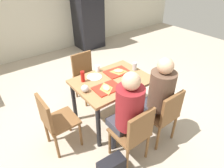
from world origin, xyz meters
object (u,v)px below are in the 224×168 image
Objects in this scene: chair_near_right at (164,114)px; handbag at (111,168)px; condiment_bottle at (83,76)px; chair_near_left at (134,132)px; plastic_cup_a at (97,68)px; drink_fridge at (88,13)px; chair_far_side at (85,73)px; chair_left_end at (54,120)px; soda_can at (135,66)px; person_in_red at (127,110)px; tray_red_near at (107,88)px; pizza_slice_b at (119,71)px; plastic_cup_b at (129,86)px; main_table at (112,86)px; foil_bundle at (85,88)px; pizza_slice_a at (106,88)px; paper_plate_near_edge at (130,82)px; tray_red_far at (117,72)px; paper_plate_center at (94,77)px; person_in_brown_jacket at (158,93)px.

chair_near_right is 2.65× the size of handbag.
chair_near_left is at bearing -85.33° from condiment_bottle.
drink_fridge reaches higher than plastic_cup_a.
chair_near_left is at bearing -99.87° from chair_far_side.
chair_left_end is 1.42m from soda_can.
person_in_red is at bearing 90.00° from chair_near_left.
tray_red_near is 1.12× the size of handbag.
chair_far_side is at bearing 121.25° from soda_can.
plastic_cup_b is (-0.18, -0.44, 0.03)m from pizza_slice_b.
main_table is 0.27m from pizza_slice_b.
plastic_cup_a is (0.16, 0.47, 0.04)m from tray_red_near.
pizza_slice_b is at bearing -72.69° from chair_far_side.
foil_bundle is at bearing 147.16° from plastic_cup_b.
foil_bundle is at bearing -122.48° from drink_fridge.
person_in_red is at bearing -138.04° from soda_can.
condiment_bottle is at bearing -160.05° from plastic_cup_a.
chair_near_left is 1.57m from chair_far_side.
chair_left_end is at bearing 146.98° from chair_near_right.
pizza_slice_a is 2.05× the size of soda_can.
paper_plate_near_edge is at bearing -111.48° from drink_fridge.
condiment_bottle is (-0.38, 0.55, 0.03)m from plastic_cup_b.
foil_bundle is (-0.46, -0.02, 0.16)m from main_table.
soda_can is at bearing 38.38° from paper_plate_near_edge.
drink_fridge is (0.91, 2.83, 0.15)m from soda_can.
tray_red_far is at bearing 160.05° from soda_can.
chair_near_left and chair_near_right have the same top height.
pizza_slice_b is 2.98m from drink_fridge.
paper_plate_near_edge is at bearing 41.06° from plastic_cup_b.
paper_plate_near_edge is 1.14m from handbag.
chair_near_right is 3.86× the size of paper_plate_near_edge.
pizza_slice_a is at bearing -117.78° from drink_fridge.
soda_can is at bearing 0.81° from chair_left_end.
handbag is (-0.41, -0.65, -0.63)m from pizza_slice_a.
plastic_cup_a is (0.13, 0.12, 0.05)m from paper_plate_center.
pizza_slice_a is 0.28m from foil_bundle.
chair_near_right is 0.67× the size of person_in_red.
plastic_cup_b is 0.82× the size of soda_can.
plastic_cup_a reaches higher than pizza_slice_b.
paper_plate_near_edge is 2.20× the size of plastic_cup_b.
tray_red_near is at bearing 80.77° from person_in_red.
person_in_red is 1.00m from plastic_cup_a.
tray_red_far is at bearing -10.29° from condiment_bottle.
drink_fridge reaches higher than paper_plate_center.
main_table is 10.79× the size of plastic_cup_a.
person_in_brown_jacket reaches higher than condiment_bottle.
soda_can is (0.73, 0.66, 0.06)m from person_in_red.
pizza_slice_b is 0.27m from soda_can.
person_in_brown_jacket reaches higher than main_table.
plastic_cup_b is at bearing -19.31° from chair_left_end.
condiment_bottle is at bearing 94.67° from chair_near_left.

